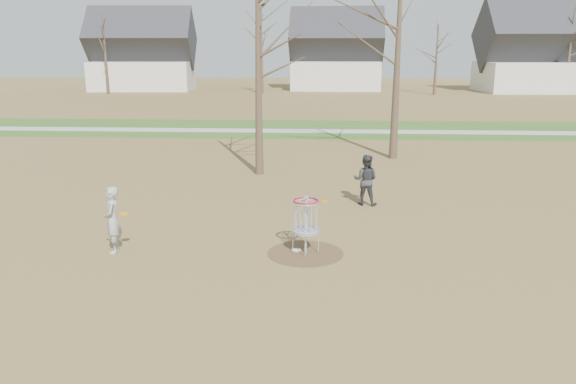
% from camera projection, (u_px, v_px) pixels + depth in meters
% --- Properties ---
extents(ground, '(160.00, 160.00, 0.00)m').
position_uv_depth(ground, '(306.00, 253.00, 13.19)').
color(ground, brown).
rests_on(ground, ground).
extents(green_band, '(160.00, 8.00, 0.01)m').
position_uv_depth(green_band, '(315.00, 129.00, 33.50)').
color(green_band, '#2D5119').
rests_on(green_band, ground).
extents(footpath, '(160.00, 1.50, 0.01)m').
position_uv_depth(footpath, '(315.00, 131.00, 32.53)').
color(footpath, '#9E9E99').
rests_on(footpath, green_band).
extents(dirt_circle, '(1.80, 1.80, 0.01)m').
position_uv_depth(dirt_circle, '(306.00, 253.00, 13.19)').
color(dirt_circle, '#47331E').
rests_on(dirt_circle, ground).
extents(player_standing, '(0.50, 0.65, 1.58)m').
position_uv_depth(player_standing, '(112.00, 220.00, 13.10)').
color(player_standing, '#A2A2A2').
rests_on(player_standing, ground).
extents(player_throwing, '(0.87, 0.75, 1.56)m').
position_uv_depth(player_throwing, '(366.00, 180.00, 17.12)').
color(player_throwing, '#2F2F33').
rests_on(player_throwing, ground).
extents(disc_grounded, '(0.22, 0.22, 0.02)m').
position_uv_depth(disc_grounded, '(296.00, 250.00, 13.36)').
color(disc_grounded, silver).
rests_on(disc_grounded, dirt_circle).
extents(discs_in_play, '(4.80, 1.66, 0.07)m').
position_uv_depth(discs_in_play, '(233.00, 207.00, 13.46)').
color(discs_in_play, orange).
rests_on(discs_in_play, ground).
extents(disc_golf_basket, '(0.64, 0.64, 1.35)m').
position_uv_depth(disc_golf_basket, '(306.00, 216.00, 12.97)').
color(disc_golf_basket, '#9EA3AD').
rests_on(disc_golf_basket, ground).
extents(bare_trees, '(52.62, 44.98, 9.00)m').
position_uv_depth(bare_trees, '(339.00, 40.00, 46.36)').
color(bare_trees, '#382B1E').
rests_on(bare_trees, ground).
extents(houses_row, '(56.51, 10.01, 7.26)m').
position_uv_depth(houses_row, '(357.00, 59.00, 62.89)').
color(houses_row, silver).
rests_on(houses_row, ground).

